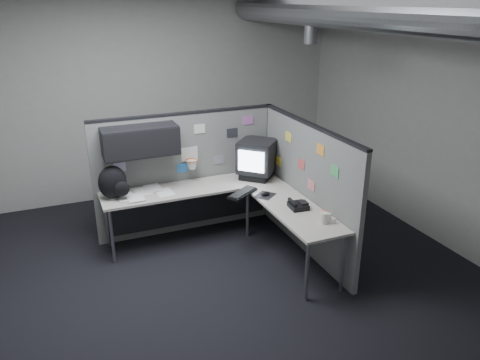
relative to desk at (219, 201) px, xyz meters
name	(u,v)px	position (x,y,z in m)	size (l,w,h in m)	color
room	(277,89)	(0.41, -0.70, 1.48)	(5.62, 5.62, 3.22)	black
partition_back	(175,163)	(-0.40, 0.53, 0.38)	(2.44, 0.42, 1.63)	slate
partition_right	(306,188)	(0.95, -0.49, 0.21)	(0.07, 2.23, 1.63)	slate
desk	(219,201)	(0.00, 0.00, 0.00)	(2.31, 2.11, 0.73)	#B0A89F
monitor	(257,159)	(0.65, 0.29, 0.38)	(0.63, 0.63, 0.51)	black
keyboard	(242,193)	(0.24, -0.19, 0.14)	(0.46, 0.39, 0.04)	black
mouse	(265,194)	(0.48, -0.32, 0.13)	(0.31, 0.30, 0.05)	black
phone	(298,205)	(0.67, -0.80, 0.15)	(0.21, 0.23, 0.10)	black
bottles	(327,217)	(0.80, -1.19, 0.15)	(0.14, 0.20, 0.09)	silver
cup	(324,218)	(0.74, -1.24, 0.18)	(0.09, 0.09, 0.12)	beige
papers	(140,193)	(-0.92, 0.31, 0.13)	(0.77, 0.52, 0.02)	white
backpack	(113,183)	(-1.22, 0.29, 0.32)	(0.39, 0.35, 0.41)	black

